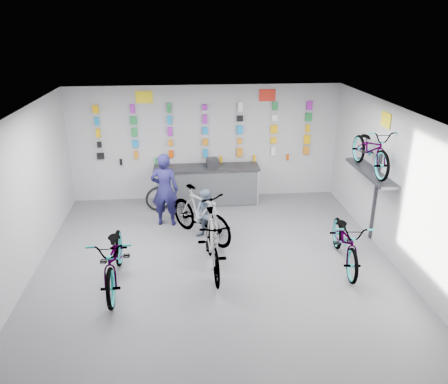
{
  "coord_description": "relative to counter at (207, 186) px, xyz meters",
  "views": [
    {
      "loc": [
        -0.55,
        -7.08,
        4.52
      ],
      "look_at": [
        0.25,
        1.4,
        1.14
      ],
      "focal_mm": 35.0,
      "sensor_mm": 36.0,
      "label": 1
    }
  ],
  "objects": [
    {
      "name": "customer",
      "position": [
        -0.12,
        -2.05,
        0.09
      ],
      "size": [
        0.71,
        0.7,
        1.16
      ],
      "primitive_type": "imported",
      "rotation": [
        0.0,
        0.0,
        -0.69
      ],
      "color": "slate",
      "rests_on": "floor"
    },
    {
      "name": "wall_back",
      "position": [
        0.0,
        0.46,
        1.01
      ],
      "size": [
        7.0,
        0.0,
        7.0
      ],
      "primitive_type": "plane",
      "rotation": [
        1.57,
        0.0,
        0.0
      ],
      "color": "#A9A9AB",
      "rests_on": "floor"
    },
    {
      "name": "wall_bracket",
      "position": [
        3.33,
        -2.34,
        0.98
      ],
      "size": [
        0.39,
        1.9,
        2.0
      ],
      "color": "#333338",
      "rests_on": "wall_right"
    },
    {
      "name": "spare_wheel",
      "position": [
        -1.25,
        -0.37,
        -0.17
      ],
      "size": [
        0.64,
        0.24,
        0.63
      ],
      "rotation": [
        0.0,
        0.0,
        0.21
      ],
      "color": "black",
      "rests_on": "floor"
    },
    {
      "name": "bike_wall",
      "position": [
        3.25,
        -2.34,
        1.57
      ],
      "size": [
        0.63,
        1.8,
        0.95
      ],
      "primitive_type": "imported",
      "color": "gray",
      "rests_on": "wall_bracket"
    },
    {
      "name": "register",
      "position": [
        0.15,
        0.01,
        0.62
      ],
      "size": [
        0.3,
        0.32,
        0.22
      ],
      "primitive_type": "cube",
      "rotation": [
        0.0,
        0.0,
        0.08
      ],
      "color": "black",
      "rests_on": "counter"
    },
    {
      "name": "merch_wall",
      "position": [
        0.16,
        0.39,
        1.32
      ],
      "size": [
        5.57,
        0.08,
        1.57
      ],
      "color": "black",
      "rests_on": "wall_back"
    },
    {
      "name": "bike_right",
      "position": [
        2.52,
        -3.33,
        0.03
      ],
      "size": [
        0.92,
        2.03,
        1.03
      ],
      "primitive_type": "imported",
      "rotation": [
        0.0,
        0.0,
        -0.12
      ],
      "color": "gray",
      "rests_on": "floor"
    },
    {
      "name": "sign_side",
      "position": [
        3.48,
        -2.34,
        2.16
      ],
      "size": [
        0.02,
        0.4,
        0.3
      ],
      "primitive_type": "cube",
      "color": "yellow",
      "rests_on": "wall_right"
    },
    {
      "name": "counter",
      "position": [
        0.0,
        0.0,
        0.0
      ],
      "size": [
        2.7,
        0.66,
        1.0
      ],
      "color": "black",
      "rests_on": "floor"
    },
    {
      "name": "wall_left",
      "position": [
        -3.5,
        -3.54,
        1.01
      ],
      "size": [
        0.0,
        8.0,
        8.0
      ],
      "primitive_type": "plane",
      "rotation": [
        1.57,
        0.0,
        1.57
      ],
      "color": "#A9A9AB",
      "rests_on": "floor"
    },
    {
      "name": "ceiling",
      "position": [
        0.0,
        -3.54,
        2.51
      ],
      "size": [
        8.0,
        8.0,
        0.0
      ],
      "primitive_type": "plane",
      "rotation": [
        3.14,
        0.0,
        0.0
      ],
      "color": "white",
      "rests_on": "wall_back"
    },
    {
      "name": "bike_service",
      "position": [
        -0.25,
        -1.97,
        0.1
      ],
      "size": [
        1.62,
        1.87,
        1.16
      ],
      "primitive_type": "imported",
      "rotation": [
        0.0,
        0.0,
        0.66
      ],
      "color": "gray",
      "rests_on": "floor"
    },
    {
      "name": "clerk",
      "position": [
        -1.03,
        -1.2,
        0.38
      ],
      "size": [
        0.69,
        0.5,
        1.74
      ],
      "primitive_type": "imported",
      "rotation": [
        0.0,
        0.0,
        3.0
      ],
      "color": "#181643",
      "rests_on": "floor"
    },
    {
      "name": "sign_left",
      "position": [
        -1.5,
        0.44,
        2.23
      ],
      "size": [
        0.42,
        0.02,
        0.3
      ],
      "primitive_type": "cube",
      "color": "yellow",
      "rests_on": "wall_back"
    },
    {
      "name": "bike_left",
      "position": [
        -1.86,
        -3.64,
        0.07
      ],
      "size": [
        0.81,
        2.13,
        1.11
      ],
      "primitive_type": "imported",
      "rotation": [
        0.0,
        0.0,
        0.04
      ],
      "color": "gray",
      "rests_on": "floor"
    },
    {
      "name": "wall_right",
      "position": [
        3.5,
        -3.54,
        1.01
      ],
      "size": [
        0.0,
        8.0,
        8.0
      ],
      "primitive_type": "plane",
      "rotation": [
        1.57,
        0.0,
        -1.57
      ],
      "color": "#A9A9AB",
      "rests_on": "floor"
    },
    {
      "name": "wall_front",
      "position": [
        0.0,
        -7.54,
        1.01
      ],
      "size": [
        7.0,
        0.0,
        7.0
      ],
      "primitive_type": "plane",
      "rotation": [
        -1.57,
        0.0,
        0.0
      ],
      "color": "#A9A9AB",
      "rests_on": "floor"
    },
    {
      "name": "bike_center",
      "position": [
        -0.08,
        -3.31,
        0.09
      ],
      "size": [
        0.64,
        1.95,
        1.16
      ],
      "primitive_type": "imported",
      "rotation": [
        0.0,
        0.0,
        0.05
      ],
      "color": "gray",
      "rests_on": "floor"
    },
    {
      "name": "sign_right",
      "position": [
        1.6,
        0.44,
        2.23
      ],
      "size": [
        0.42,
        0.02,
        0.3
      ],
      "primitive_type": "cube",
      "color": "red",
      "rests_on": "wall_back"
    },
    {
      "name": "floor",
      "position": [
        0.0,
        -3.54,
        -0.49
      ],
      "size": [
        8.0,
        8.0,
        0.0
      ],
      "primitive_type": "plane",
      "color": "#56565B",
      "rests_on": "ground"
    }
  ]
}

